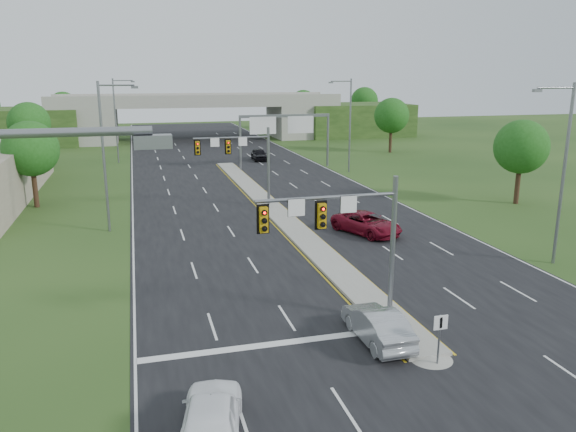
{
  "coord_description": "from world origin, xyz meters",
  "views": [
    {
      "loc": [
        -11.23,
        -22.71,
        11.42
      ],
      "look_at": [
        -2.45,
        9.49,
        3.0
      ],
      "focal_mm": 35.0,
      "sensor_mm": 36.0,
      "label": 1
    }
  ],
  "objects_px": {
    "car_white": "(211,417)",
    "keep_right_sign": "(440,331)",
    "overpass": "(198,120)",
    "signal_mast_far": "(243,154)",
    "sign_gantry": "(284,126)",
    "car_far_a": "(367,223)",
    "car_far_c": "(259,154)",
    "signal_mast_near": "(348,229)",
    "car_silver": "(377,325)"
  },
  "relations": [
    {
      "from": "signal_mast_near",
      "to": "car_far_c",
      "type": "relative_size",
      "value": 1.5
    },
    {
      "from": "keep_right_sign",
      "to": "overpass",
      "type": "xyz_separation_m",
      "value": [
        0.0,
        84.53,
        2.04
      ]
    },
    {
      "from": "overpass",
      "to": "car_far_c",
      "type": "height_order",
      "value": "overpass"
    },
    {
      "from": "signal_mast_near",
      "to": "overpass",
      "type": "relative_size",
      "value": 0.09
    },
    {
      "from": "keep_right_sign",
      "to": "car_white",
      "type": "bearing_deg",
      "value": -165.94
    },
    {
      "from": "overpass",
      "to": "car_far_c",
      "type": "relative_size",
      "value": 17.17
    },
    {
      "from": "overpass",
      "to": "car_far_c",
      "type": "xyz_separation_m",
      "value": [
        5.12,
        -27.77,
        -2.74
      ]
    },
    {
      "from": "sign_gantry",
      "to": "car_far_a",
      "type": "distance_m",
      "value": 31.04
    },
    {
      "from": "car_white",
      "to": "signal_mast_near",
      "type": "bearing_deg",
      "value": -124.73
    },
    {
      "from": "sign_gantry",
      "to": "overpass",
      "type": "xyz_separation_m",
      "value": [
        -6.68,
        35.08,
        -1.69
      ]
    },
    {
      "from": "signal_mast_near",
      "to": "car_white",
      "type": "height_order",
      "value": "signal_mast_near"
    },
    {
      "from": "signal_mast_near",
      "to": "overpass",
      "type": "distance_m",
      "value": 80.11
    },
    {
      "from": "signal_mast_far",
      "to": "keep_right_sign",
      "type": "relative_size",
      "value": 3.18
    },
    {
      "from": "car_white",
      "to": "car_far_a",
      "type": "relative_size",
      "value": 0.85
    },
    {
      "from": "signal_mast_far",
      "to": "car_silver",
      "type": "height_order",
      "value": "signal_mast_far"
    },
    {
      "from": "car_far_c",
      "to": "overpass",
      "type": "bearing_deg",
      "value": 104.31
    },
    {
      "from": "car_white",
      "to": "car_far_c",
      "type": "xyz_separation_m",
      "value": [
        14.57,
        59.13,
        -0.02
      ]
    },
    {
      "from": "sign_gantry",
      "to": "car_far_c",
      "type": "distance_m",
      "value": 8.69
    },
    {
      "from": "keep_right_sign",
      "to": "overpass",
      "type": "relative_size",
      "value": 0.03
    },
    {
      "from": "car_white",
      "to": "car_silver",
      "type": "relative_size",
      "value": 1.03
    },
    {
      "from": "sign_gantry",
      "to": "car_silver",
      "type": "bearing_deg",
      "value": -99.91
    },
    {
      "from": "signal_mast_near",
      "to": "keep_right_sign",
      "type": "relative_size",
      "value": 3.18
    },
    {
      "from": "signal_mast_far",
      "to": "car_far_c",
      "type": "bearing_deg",
      "value": 74.87
    },
    {
      "from": "signal_mast_far",
      "to": "car_white",
      "type": "xyz_separation_m",
      "value": [
        -7.19,
        -31.82,
        -3.89
      ]
    },
    {
      "from": "keep_right_sign",
      "to": "car_silver",
      "type": "distance_m",
      "value": 3.12
    },
    {
      "from": "car_silver",
      "to": "car_far_a",
      "type": "distance_m",
      "value": 17.36
    },
    {
      "from": "sign_gantry",
      "to": "car_far_a",
      "type": "xyz_separation_m",
      "value": [
        -1.82,
        -30.67,
        -4.44
      ]
    },
    {
      "from": "signal_mast_near",
      "to": "car_silver",
      "type": "relative_size",
      "value": 1.5
    },
    {
      "from": "sign_gantry",
      "to": "car_white",
      "type": "xyz_separation_m",
      "value": [
        -16.14,
        -51.82,
        -4.4
      ]
    },
    {
      "from": "car_far_a",
      "to": "signal_mast_near",
      "type": "bearing_deg",
      "value": -139.18
    },
    {
      "from": "signal_mast_near",
      "to": "car_far_a",
      "type": "height_order",
      "value": "signal_mast_near"
    },
    {
      "from": "overpass",
      "to": "signal_mast_far",
      "type": "bearing_deg",
      "value": -92.35
    },
    {
      "from": "car_white",
      "to": "keep_right_sign",
      "type": "bearing_deg",
      "value": -154.16
    },
    {
      "from": "sign_gantry",
      "to": "overpass",
      "type": "height_order",
      "value": "overpass"
    },
    {
      "from": "sign_gantry",
      "to": "car_silver",
      "type": "relative_size",
      "value": 2.49
    },
    {
      "from": "signal_mast_far",
      "to": "car_far_a",
      "type": "relative_size",
      "value": 1.24
    },
    {
      "from": "signal_mast_near",
      "to": "sign_gantry",
      "type": "height_order",
      "value": "signal_mast_near"
    },
    {
      "from": "car_far_a",
      "to": "car_silver",
      "type": "bearing_deg",
      "value": -134.23
    },
    {
      "from": "signal_mast_far",
      "to": "car_silver",
      "type": "bearing_deg",
      "value": -88.37
    },
    {
      "from": "signal_mast_near",
      "to": "signal_mast_far",
      "type": "distance_m",
      "value": 25.0
    },
    {
      "from": "keep_right_sign",
      "to": "car_silver",
      "type": "relative_size",
      "value": 0.47
    },
    {
      "from": "keep_right_sign",
      "to": "car_far_a",
      "type": "distance_m",
      "value": 19.41
    },
    {
      "from": "signal_mast_far",
      "to": "keep_right_sign",
      "type": "bearing_deg",
      "value": -85.61
    },
    {
      "from": "keep_right_sign",
      "to": "car_far_c",
      "type": "distance_m",
      "value": 56.99
    },
    {
      "from": "car_white",
      "to": "car_silver",
      "type": "xyz_separation_m",
      "value": [
        7.96,
        5.0,
        -0.05
      ]
    },
    {
      "from": "overpass",
      "to": "car_far_a",
      "type": "bearing_deg",
      "value": -85.77
    },
    {
      "from": "keep_right_sign",
      "to": "overpass",
      "type": "height_order",
      "value": "overpass"
    },
    {
      "from": "sign_gantry",
      "to": "signal_mast_far",
      "type": "bearing_deg",
      "value": -114.11
    },
    {
      "from": "car_silver",
      "to": "car_far_c",
      "type": "bearing_deg",
      "value": -97.93
    },
    {
      "from": "overpass",
      "to": "car_silver",
      "type": "distance_m",
      "value": 81.96
    }
  ]
}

